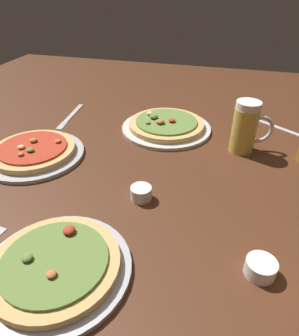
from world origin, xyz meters
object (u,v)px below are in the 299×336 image
at_px(pizza_plate_side, 34,152).
at_px(ramekin_sauce, 141,193).
at_px(pizza_plate_near, 56,266).
at_px(knife_spare, 271,125).
at_px(knife_right, 71,116).
at_px(ramekin_butter, 261,268).
at_px(beer_mug_pale, 246,127).
at_px(pizza_plate_far, 166,126).

bearing_deg(pizza_plate_side, ramekin_sauce, -16.88).
height_order(pizza_plate_near, ramekin_sauce, pizza_plate_near).
distance_m(pizza_plate_near, ramekin_sauce, 0.28).
xyz_separation_m(ramekin_sauce, knife_spare, (0.35, 0.55, -0.02)).
bearing_deg(knife_right, knife_spare, 9.12).
xyz_separation_m(ramekin_sauce, ramekin_butter, (0.29, -0.16, -0.00)).
bearing_deg(beer_mug_pale, knife_spare, 64.77).
height_order(beer_mug_pale, ramekin_butter, beer_mug_pale).
bearing_deg(beer_mug_pale, ramekin_sauce, -127.16).
distance_m(pizza_plate_side, knife_spare, 0.86).
relative_size(pizza_plate_near, pizza_plate_far, 0.91).
xyz_separation_m(knife_right, knife_spare, (0.78, 0.12, 0.00)).
relative_size(beer_mug_pale, knife_spare, 0.80).
bearing_deg(pizza_plate_near, knife_spare, 61.01).
distance_m(beer_mug_pale, ramekin_sauce, 0.42).
distance_m(pizza_plate_near, pizza_plate_far, 0.68).
bearing_deg(beer_mug_pale, pizza_plate_side, -161.72).
xyz_separation_m(pizza_plate_far, knife_right, (-0.40, 0.01, -0.01)).
distance_m(pizza_plate_far, pizza_plate_side, 0.47).
distance_m(ramekin_sauce, knife_spare, 0.66).
height_order(pizza_plate_near, pizza_plate_far, pizza_plate_far).
height_order(beer_mug_pale, knife_spare, beer_mug_pale).
relative_size(pizza_plate_side, knife_right, 1.27).
xyz_separation_m(beer_mug_pale, ramekin_sauce, (-0.25, -0.33, -0.06)).
xyz_separation_m(pizza_plate_side, ramekin_butter, (0.68, -0.28, 0.00)).
distance_m(knife_right, knife_spare, 0.79).
bearing_deg(pizza_plate_far, beer_mug_pale, -16.92).
distance_m(pizza_plate_far, knife_right, 0.40).
bearing_deg(ramekin_butter, beer_mug_pale, 94.68).
bearing_deg(ramekin_sauce, pizza_plate_side, 163.12).
bearing_deg(ramekin_butter, pizza_plate_side, 157.59).
relative_size(ramekin_sauce, ramekin_butter, 0.91).
distance_m(beer_mug_pale, ramekin_butter, 0.50).
xyz_separation_m(pizza_plate_far, beer_mug_pale, (0.27, -0.08, 0.07)).
distance_m(pizza_plate_near, pizza_plate_side, 0.48).
distance_m(pizza_plate_near, beer_mug_pale, 0.69).
bearing_deg(pizza_plate_far, knife_right, 177.88).
bearing_deg(pizza_plate_side, pizza_plate_far, 38.96).
height_order(ramekin_sauce, knife_spare, ramekin_sauce).
height_order(pizza_plate_near, knife_right, pizza_plate_near).
xyz_separation_m(pizza_plate_far, knife_spare, (0.38, 0.14, -0.01)).
bearing_deg(ramekin_butter, knife_right, 140.45).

